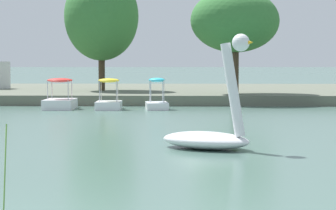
# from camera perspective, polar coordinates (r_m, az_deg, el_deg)

# --- Properties ---
(shore_bank_far) EXTENTS (110.47, 18.71, 0.53)m
(shore_bank_far) POSITION_cam_1_polar(r_m,az_deg,el_deg) (44.06, -2.21, 1.03)
(shore_bank_far) COLOR #5B6051
(shore_bank_far) RESTS_ON ground_plane
(swan_boat) EXTENTS (2.74, 2.33, 2.93)m
(swan_boat) POSITION_cam_1_polar(r_m,az_deg,el_deg) (17.75, 3.49, -2.04)
(swan_boat) COLOR white
(swan_boat) RESTS_ON ground_plane
(pedal_boat_cyan) EXTENTS (1.19, 1.86, 1.48)m
(pedal_boat_cyan) POSITION_cam_1_polar(r_m,az_deg,el_deg) (32.40, -0.93, 0.34)
(pedal_boat_cyan) COLOR white
(pedal_boat_cyan) RESTS_ON ground_plane
(pedal_boat_yellow) EXTENTS (1.20, 1.81, 1.45)m
(pedal_boat_yellow) POSITION_cam_1_polar(r_m,az_deg,el_deg) (32.46, -4.89, 0.38)
(pedal_boat_yellow) COLOR white
(pedal_boat_yellow) RESTS_ON ground_plane
(pedal_boat_red) EXTENTS (1.38, 2.29, 1.45)m
(pedal_boat_red) POSITION_cam_1_polar(r_m,az_deg,el_deg) (33.10, -8.87, 0.45)
(pedal_boat_red) COLOR white
(pedal_boat_red) RESTS_ON ground_plane
(tree_broadleaf_right) EXTENTS (6.05, 5.59, 5.55)m
(tree_broadleaf_right) POSITION_cam_1_polar(r_m,az_deg,el_deg) (37.09, 5.55, 6.89)
(tree_broadleaf_right) COLOR #423323
(tree_broadleaf_right) RESTS_ON shore_bank_far
(tree_sapling_by_fence) EXTENTS (5.32, 5.65, 6.94)m
(tree_sapling_by_fence) POSITION_cam_1_polar(r_m,az_deg,el_deg) (41.01, -5.49, 7.25)
(tree_sapling_by_fence) COLOR #423323
(tree_sapling_by_fence) RESTS_ON shore_bank_far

